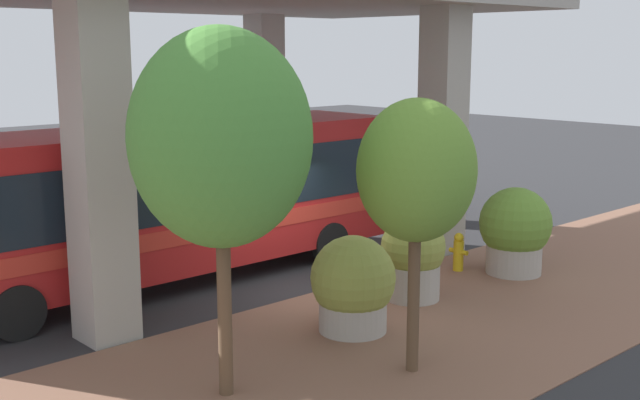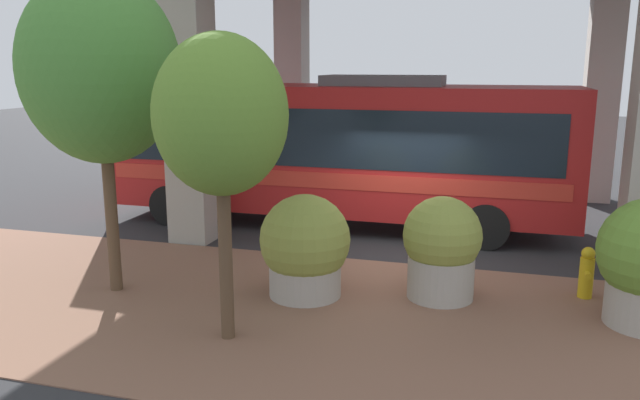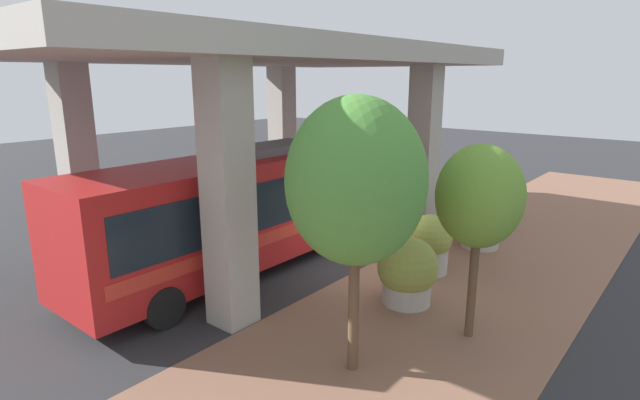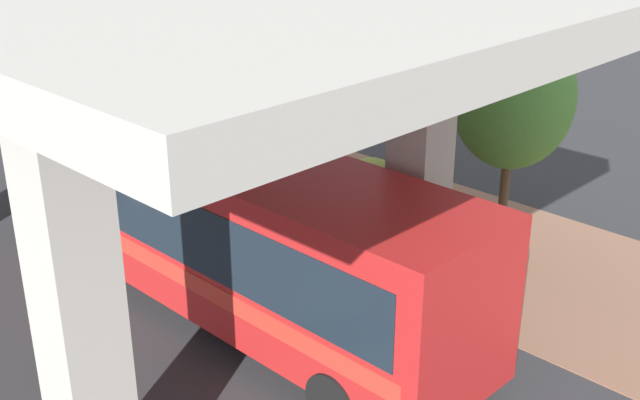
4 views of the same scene
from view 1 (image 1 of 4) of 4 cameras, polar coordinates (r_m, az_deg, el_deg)
The scene contains 10 objects.
ground_plane at distance 16.97m, azimuth -0.11°, elevation -6.54°, with size 80.00×80.00×0.00m, color #2D2D30.
sidewalk_strip at distance 15.00m, azimuth 7.73°, elevation -8.96°, with size 6.00×40.00×0.02m.
overpass at distance 19.36m, azimuth -8.32°, elevation 12.84°, with size 9.40×17.19×6.65m.
bus at distance 17.55m, azimuth -10.80°, elevation 0.48°, with size 2.81×11.13×3.64m.
fire_hydrant at distance 18.64m, azimuth 9.82°, elevation -3.66°, with size 0.49×0.24×0.90m.
planter_front at distance 14.43m, azimuth 2.36°, elevation -6.10°, with size 1.53×1.53×1.77m.
planter_middle at distance 18.56m, azimuth 13.70°, elevation -2.13°, with size 1.62×1.62×1.99m.
planter_back at distance 16.34m, azimuth 6.62°, elevation -4.04°, with size 1.31×1.31×1.76m.
street_tree_near at distance 12.22m, azimuth 6.87°, elevation 1.99°, with size 1.83×1.83×4.32m.
street_tree_far at distance 11.27m, azimuth -7.08°, elevation 4.33°, with size 2.59×2.59×5.37m.
Camera 1 is at (-11.98, 10.91, 5.05)m, focal length 45.00 mm.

